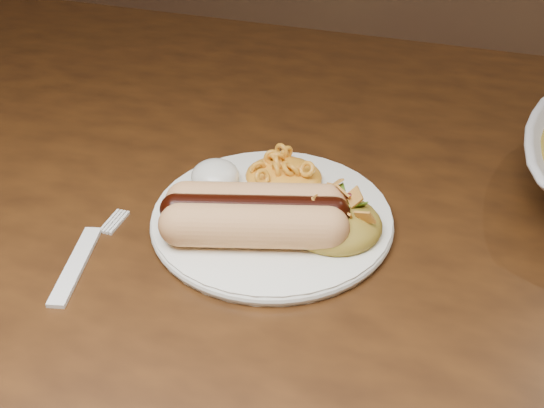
% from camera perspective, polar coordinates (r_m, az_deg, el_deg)
% --- Properties ---
extents(table, '(1.60, 0.90, 0.75)m').
position_cam_1_polar(table, '(0.70, -2.79, -4.69)').
color(table, '#40210C').
rests_on(table, floor).
extents(plate, '(0.28, 0.28, 0.01)m').
position_cam_1_polar(plate, '(0.59, 0.00, -1.24)').
color(plate, white).
rests_on(plate, table).
extents(hotdog, '(0.14, 0.10, 0.04)m').
position_cam_1_polar(hotdog, '(0.55, -1.55, -0.87)').
color(hotdog, '#E59964').
rests_on(hotdog, plate).
extents(mac_and_cheese, '(0.09, 0.08, 0.03)m').
position_cam_1_polar(mac_and_cheese, '(0.62, 1.07, 3.31)').
color(mac_and_cheese, gold).
rests_on(mac_and_cheese, plate).
extents(sour_cream, '(0.06, 0.06, 0.03)m').
position_cam_1_polar(sour_cream, '(0.62, -5.14, 3.04)').
color(sour_cream, silver).
rests_on(sour_cream, plate).
extents(taco_salad, '(0.09, 0.08, 0.04)m').
position_cam_1_polar(taco_salad, '(0.56, 5.60, -1.04)').
color(taco_salad, '#C26E25').
rests_on(taco_salad, plate).
extents(fork, '(0.05, 0.12, 0.00)m').
position_cam_1_polar(fork, '(0.57, -17.17, -5.25)').
color(fork, silver).
rests_on(fork, table).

